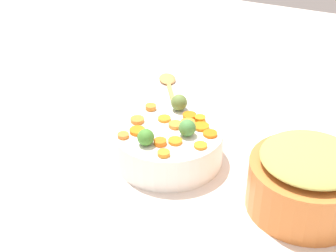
# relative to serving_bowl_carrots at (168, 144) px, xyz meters

# --- Properties ---
(tabletop) EXTENTS (2.40, 2.40, 0.02)m
(tabletop) POSITION_rel_serving_bowl_carrots_xyz_m (0.02, 0.05, -0.05)
(tabletop) COLOR silver
(tabletop) RESTS_ON ground
(serving_bowl_carrots) EXTENTS (0.26, 0.26, 0.08)m
(serving_bowl_carrots) POSITION_rel_serving_bowl_carrots_xyz_m (0.00, 0.00, 0.00)
(serving_bowl_carrots) COLOR white
(serving_bowl_carrots) RESTS_ON tabletop
(metal_pot) EXTENTS (0.25, 0.25, 0.11)m
(metal_pot) POSITION_rel_serving_bowl_carrots_xyz_m (-0.04, -0.34, 0.01)
(metal_pot) COLOR #CF7436
(metal_pot) RESTS_ON tabletop
(stuffing_mound) EXTENTS (0.21, 0.21, 0.03)m
(stuffing_mound) POSITION_rel_serving_bowl_carrots_xyz_m (-0.04, -0.34, 0.09)
(stuffing_mound) COLOR #A9A14D
(stuffing_mound) RESTS_ON metal_pot
(carrot_slice_0) EXTENTS (0.03, 0.03, 0.01)m
(carrot_slice_0) POSITION_rel_serving_bowl_carrots_xyz_m (-0.06, -0.01, 0.05)
(carrot_slice_0) COLOR orange
(carrot_slice_0) RESTS_ON serving_bowl_carrots
(carrot_slice_1) EXTENTS (0.05, 0.05, 0.01)m
(carrot_slice_1) POSITION_rel_serving_bowl_carrots_xyz_m (-0.04, -0.04, 0.05)
(carrot_slice_1) COLOR orange
(carrot_slice_1) RESTS_ON serving_bowl_carrots
(carrot_slice_2) EXTENTS (0.04, 0.04, 0.01)m
(carrot_slice_2) POSITION_rel_serving_bowl_carrots_xyz_m (0.04, 0.03, 0.05)
(carrot_slice_2) COLOR orange
(carrot_slice_2) RESTS_ON serving_bowl_carrots
(carrot_slice_3) EXTENTS (0.04, 0.04, 0.01)m
(carrot_slice_3) POSITION_rel_serving_bowl_carrots_xyz_m (0.00, 0.08, 0.05)
(carrot_slice_3) COLOR orange
(carrot_slice_3) RESTS_ON serving_bowl_carrots
(carrot_slice_4) EXTENTS (0.05, 0.05, 0.01)m
(carrot_slice_4) POSITION_rel_serving_bowl_carrots_xyz_m (-0.04, 0.06, 0.05)
(carrot_slice_4) COLOR orange
(carrot_slice_4) RESTS_ON serving_bowl_carrots
(carrot_slice_5) EXTENTS (0.05, 0.05, 0.01)m
(carrot_slice_5) POSITION_rel_serving_bowl_carrots_xyz_m (0.04, -0.07, 0.05)
(carrot_slice_5) COLOR orange
(carrot_slice_5) RESTS_ON serving_bowl_carrots
(carrot_slice_6) EXTENTS (0.03, 0.03, 0.01)m
(carrot_slice_6) POSITION_rel_serving_bowl_carrots_xyz_m (0.07, -0.05, 0.05)
(carrot_slice_6) COLOR orange
(carrot_slice_6) RESTS_ON serving_bowl_carrots
(carrot_slice_7) EXTENTS (0.04, 0.04, 0.01)m
(carrot_slice_7) POSITION_rel_serving_bowl_carrots_xyz_m (0.02, -0.01, 0.05)
(carrot_slice_7) COLOR orange
(carrot_slice_7) RESTS_ON serving_bowl_carrots
(carrot_slice_8) EXTENTS (0.04, 0.04, 0.01)m
(carrot_slice_8) POSITION_rel_serving_bowl_carrots_xyz_m (0.08, -0.02, 0.05)
(carrot_slice_8) COLOR orange
(carrot_slice_8) RESTS_ON serving_bowl_carrots
(carrot_slice_9) EXTENTS (0.05, 0.05, 0.01)m
(carrot_slice_9) POSITION_rel_serving_bowl_carrots_xyz_m (0.02, -0.10, 0.05)
(carrot_slice_9) COLOR orange
(carrot_slice_9) RESTS_ON serving_bowl_carrots
(carrot_slice_10) EXTENTS (0.03, 0.03, 0.01)m
(carrot_slice_10) POSITION_rel_serving_bowl_carrots_xyz_m (0.07, 0.08, 0.05)
(carrot_slice_10) COLOR orange
(carrot_slice_10) RESTS_ON serving_bowl_carrots
(carrot_slice_11) EXTENTS (0.04, 0.04, 0.01)m
(carrot_slice_11) POSITION_rel_serving_bowl_carrots_xyz_m (-0.04, -0.10, 0.05)
(carrot_slice_11) COLOR orange
(carrot_slice_11) RESTS_ON serving_bowl_carrots
(carrot_slice_12) EXTENTS (0.05, 0.05, 0.01)m
(carrot_slice_12) POSITION_rel_serving_bowl_carrots_xyz_m (0.04, -0.03, 0.05)
(carrot_slice_12) COLOR orange
(carrot_slice_12) RESTS_ON serving_bowl_carrots
(carrot_slice_13) EXTENTS (0.03, 0.03, 0.01)m
(carrot_slice_13) POSITION_rel_serving_bowl_carrots_xyz_m (-0.10, -0.03, 0.05)
(carrot_slice_13) COLOR orange
(carrot_slice_13) RESTS_ON serving_bowl_carrots
(carrot_slice_14) EXTENTS (0.03, 0.03, 0.01)m
(carrot_slice_14) POSITION_rel_serving_bowl_carrots_xyz_m (-0.07, 0.08, 0.05)
(carrot_slice_14) COLOR orange
(carrot_slice_14) RESTS_ON serving_bowl_carrots
(brussels_sprout_0) EXTENTS (0.04, 0.04, 0.04)m
(brussels_sprout_0) POSITION_rel_serving_bowl_carrots_xyz_m (-0.00, -0.05, 0.06)
(brussels_sprout_0) COLOR #488840
(brussels_sprout_0) RESTS_ON serving_bowl_carrots
(brussels_sprout_1) EXTENTS (0.04, 0.04, 0.04)m
(brussels_sprout_1) POSITION_rel_serving_bowl_carrots_xyz_m (0.10, 0.01, 0.06)
(brussels_sprout_1) COLOR olive
(brussels_sprout_1) RESTS_ON serving_bowl_carrots
(brussels_sprout_2) EXTENTS (0.04, 0.04, 0.04)m
(brussels_sprout_2) POSITION_rel_serving_bowl_carrots_xyz_m (-0.08, 0.02, 0.06)
(brussels_sprout_2) COLOR #43832E
(brussels_sprout_2) RESTS_ON serving_bowl_carrots
(wooden_spoon) EXTENTS (0.27, 0.18, 0.01)m
(wooden_spoon) POSITION_rel_serving_bowl_carrots_xyz_m (0.34, 0.15, -0.04)
(wooden_spoon) COLOR #B58549
(wooden_spoon) RESTS_ON tabletop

